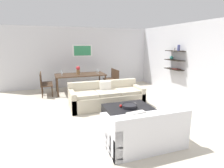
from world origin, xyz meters
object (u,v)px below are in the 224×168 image
decorative_bowl (130,106)px  candle_jar (134,104)px  dining_chair_left_far (44,81)px  dining_chair_right_near (114,79)px  wine_glass_left_near (62,73)px  loveseat_white (144,131)px  wine_glass_right_near (98,71)px  dining_chair_left_near (44,84)px  dining_table (80,76)px  dining_chair_right_far (111,77)px  sofa_beige (106,97)px  coffee_table (128,114)px  centerpiece_vase (78,70)px  wine_glass_left_far (62,72)px  wine_glass_right_far (97,70)px  apple_on_coffee_table (121,106)px

decorative_bowl → candle_jar: 0.23m
dining_chair_left_far → dining_chair_right_near: bearing=-9.2°
candle_jar → wine_glass_left_near: wine_glass_left_near is taller
loveseat_white → wine_glass_right_near: bearing=86.4°
decorative_bowl → dining_chair_left_near: 3.79m
dining_table → dining_chair_right_far: (1.41, 0.23, -0.18)m
candle_jar → wine_glass_right_near: 3.20m
candle_jar → wine_glass_right_near: (-0.13, 3.16, 0.46)m
wine_glass_left_near → dining_chair_right_far: bearing=9.4°
sofa_beige → wine_glass_right_near: (0.26, 1.94, 0.58)m
coffee_table → dining_chair_right_near: 3.21m
sofa_beige → dining_table: bearing=102.7°
centerpiece_vase → dining_table: bearing=-12.8°
dining_table → loveseat_white: bearing=-84.4°
dining_chair_left_far → sofa_beige: bearing=-50.7°
dining_chair_left_near → wine_glass_left_far: (0.68, 0.35, 0.37)m
dining_table → wine_glass_left_near: size_ratio=13.51×
dining_chair_right_far → wine_glass_left_far: size_ratio=5.05×
wine_glass_right_far → dining_chair_left_far: bearing=177.3°
sofa_beige → dining_chair_left_far: size_ratio=2.63×
dining_chair_left_far → dining_chair_right_near: (2.81, -0.45, 0.00)m
loveseat_white → wine_glass_right_far: bearing=86.6°
centerpiece_vase → dining_chair_left_far: bearing=171.0°
wine_glass_right_far → wine_glass_left_far: size_ratio=0.97×
loveseat_white → centerpiece_vase: 4.61m
apple_on_coffee_table → dining_chair_left_far: size_ratio=0.09×
loveseat_white → dining_chair_left_far: size_ratio=1.72×
sofa_beige → wine_glass_right_near: bearing=82.4°
coffee_table → dining_chair_right_far: (0.76, 3.56, 0.31)m
dining_table → wine_glass_left_far: 0.76m
loveseat_white → apple_on_coffee_table: size_ratio=20.17×
sofa_beige → loveseat_white: same height
dining_chair_right_far → coffee_table: bearing=-102.0°
decorative_bowl → wine_glass_right_far: bearing=88.8°
candle_jar → centerpiece_vase: centerpiece_vase is taller
dining_chair_right_near → wine_glass_right_near: 0.78m
centerpiece_vase → wine_glass_right_far: bearing=7.7°
dining_chair_left_far → centerpiece_vase: size_ratio=2.67×
decorative_bowl → dining_chair_left_near: (-2.06, 3.18, 0.08)m
wine_glass_left_near → loveseat_white: bearing=-75.1°
apple_on_coffee_table → wine_glass_left_far: wine_glass_left_far is taller
candle_jar → dining_chair_right_far: 3.56m
dining_chair_left_far → wine_glass_left_far: size_ratio=5.05×
wine_glass_left_near → dining_chair_left_near: bearing=-171.5°
dining_chair_left_far → coffee_table: bearing=-60.0°
apple_on_coffee_table → dining_chair_right_far: size_ratio=0.09×
decorative_bowl → dining_table: dining_table is taller
dining_table → coffee_table: bearing=-79.0°
dining_chair_left_far → dining_table: bearing=-9.2°
wine_glass_right_near → wine_glass_left_far: 1.47m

